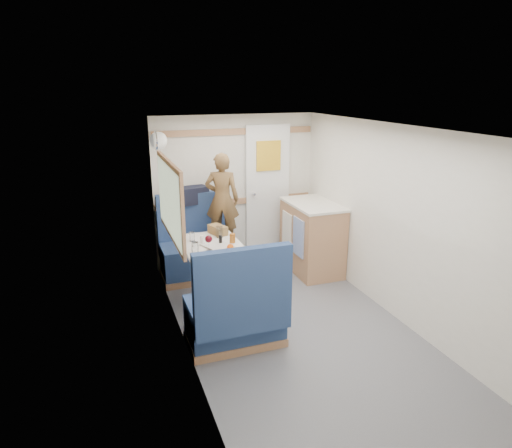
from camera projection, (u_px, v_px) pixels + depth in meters
name	position (u px, v px, depth m)	size (l,w,h in m)	color
floor	(305.00, 340.00, 4.41)	(4.50, 4.50, 0.00)	#515156
ceiling	(313.00, 130.00, 3.82)	(4.50, 4.50, 0.00)	silver
wall_back	(236.00, 190.00, 6.15)	(2.20, 0.02, 2.00)	silver
wall_left	(188.00, 257.00, 3.77)	(0.02, 4.50, 2.00)	silver
wall_right	(410.00, 230.00, 4.47)	(0.02, 4.50, 2.00)	silver
oak_trim_low	(236.00, 201.00, 6.17)	(2.15, 0.02, 0.08)	#9E6D47
oak_trim_high	(235.00, 132.00, 5.90)	(2.15, 0.02, 0.08)	#9E6D47
side_window	(169.00, 200.00, 4.60)	(0.04, 1.30, 0.72)	gray
rear_door	(267.00, 190.00, 6.27)	(0.62, 0.12, 1.86)	white
dinette_table	(213.00, 258.00, 4.94)	(0.62, 0.92, 0.72)	white
bench_far	(196.00, 254.00, 5.80)	(0.90, 0.59, 1.05)	navy
bench_near	(236.00, 317.00, 4.24)	(0.90, 0.59, 1.05)	navy
ledge	(190.00, 205.00, 5.86)	(0.90, 0.14, 0.04)	#9E6D47
dome_light	(158.00, 140.00, 5.23)	(0.20, 0.20, 0.20)	white
galley_counter	(312.00, 237.00, 5.93)	(0.57, 0.92, 0.92)	#9E6D47
person	(222.00, 199.00, 5.58)	(0.42, 0.27, 1.14)	brown
duffel_bag	(190.00, 195.00, 5.82)	(0.45, 0.22, 0.22)	black
tray	(217.00, 246.00, 4.84)	(0.24, 0.32, 0.02)	silver
orange_fruit	(230.00, 247.00, 4.66)	(0.07, 0.07, 0.07)	#E25A0A
cheese_block	(231.00, 250.00, 4.65)	(0.09, 0.05, 0.03)	#EBDB88
wine_glass	(209.00, 240.00, 4.68)	(0.08, 0.08, 0.17)	white
tumbler_left	(195.00, 248.00, 4.64)	(0.07, 0.07, 0.12)	white
tumbler_mid	(192.00, 237.00, 5.00)	(0.06, 0.06, 0.10)	white
tumbler_right	(219.00, 232.00, 5.12)	(0.07, 0.07, 0.12)	white
beer_glass	(232.00, 238.00, 4.94)	(0.06, 0.06, 0.10)	#934F15
pepper_grinder	(220.00, 240.00, 4.90)	(0.04, 0.04, 0.10)	black
salt_grinder	(202.00, 240.00, 4.89)	(0.04, 0.04, 0.10)	white
bread_loaf	(218.00, 230.00, 5.23)	(0.13, 0.24, 0.10)	brown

